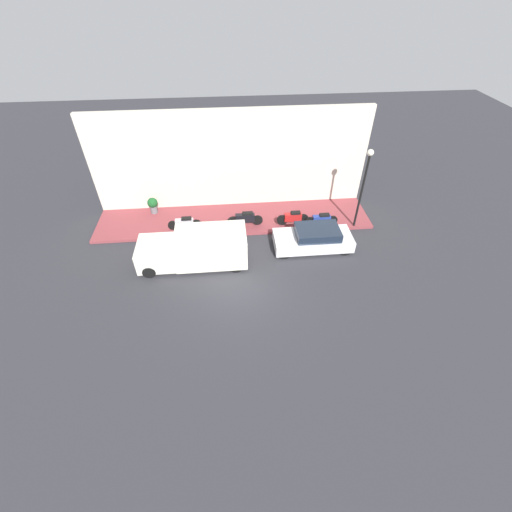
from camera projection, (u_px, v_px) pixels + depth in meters
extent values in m
plane|color=#2D2D33|center=(239.00, 285.00, 16.31)|extent=(60.00, 60.00, 0.00)
cube|color=brown|center=(234.00, 219.00, 20.33)|extent=(3.14, 15.89, 0.15)
cube|color=beige|center=(231.00, 161.00, 19.74)|extent=(0.30, 15.89, 5.89)
cube|color=silver|center=(313.00, 240.00, 18.16)|extent=(1.75, 4.11, 0.61)
cube|color=#192333|center=(318.00, 232.00, 17.82)|extent=(1.54, 2.26, 0.46)
cylinder|color=black|center=(284.00, 254.00, 17.60)|extent=(0.20, 0.58, 0.58)
cylinder|color=black|center=(280.00, 236.00, 18.73)|extent=(0.20, 0.58, 0.58)
cylinder|color=black|center=(346.00, 250.00, 17.82)|extent=(0.20, 0.58, 0.58)
cylinder|color=black|center=(338.00, 233.00, 18.95)|extent=(0.20, 0.58, 0.58)
cube|color=silver|center=(211.00, 246.00, 16.97)|extent=(2.03, 3.48, 1.60)
cube|color=silver|center=(158.00, 253.00, 16.95)|extent=(1.93, 1.87, 1.12)
cube|color=#192333|center=(150.00, 249.00, 16.72)|extent=(1.72, 1.03, 0.45)
cylinder|color=black|center=(149.00, 272.00, 16.53)|extent=(0.22, 0.65, 0.65)
cylinder|color=black|center=(154.00, 249.00, 17.86)|extent=(0.22, 0.65, 0.65)
cylinder|color=black|center=(236.00, 267.00, 16.82)|extent=(0.22, 0.65, 0.65)
cylinder|color=black|center=(235.00, 244.00, 18.15)|extent=(0.22, 0.65, 0.65)
cube|color=black|center=(245.00, 218.00, 19.41)|extent=(0.30, 1.08, 0.48)
cube|color=black|center=(248.00, 213.00, 19.22)|extent=(0.27, 0.59, 0.12)
cylinder|color=black|center=(233.00, 221.00, 19.49)|extent=(0.10, 0.61, 0.61)
cylinder|color=black|center=(257.00, 220.00, 19.58)|extent=(0.10, 0.61, 0.61)
cube|color=navy|center=(322.00, 219.00, 19.48)|extent=(0.30, 1.01, 0.38)
cube|color=black|center=(324.00, 215.00, 19.33)|extent=(0.27, 0.55, 0.12)
cylinder|color=black|center=(310.00, 221.00, 19.53)|extent=(0.10, 0.56, 0.56)
cylinder|color=black|center=(333.00, 220.00, 19.62)|extent=(0.10, 0.56, 0.56)
cube|color=#B21E1E|center=(293.00, 217.00, 19.49)|extent=(0.30, 0.98, 0.45)
cube|color=black|center=(296.00, 213.00, 19.32)|extent=(0.27, 0.53, 0.12)
cylinder|color=black|center=(282.00, 220.00, 19.57)|extent=(0.10, 0.64, 0.64)
cylinder|color=black|center=(303.00, 219.00, 19.65)|extent=(0.10, 0.64, 0.64)
cube|color=#B7B7BF|center=(184.00, 222.00, 19.18)|extent=(0.30, 1.01, 0.39)
cube|color=black|center=(186.00, 219.00, 19.02)|extent=(0.27, 0.55, 0.12)
cylinder|color=black|center=(173.00, 225.00, 19.24)|extent=(0.10, 0.57, 0.57)
cylinder|color=black|center=(197.00, 224.00, 19.33)|extent=(0.10, 0.57, 0.57)
cylinder|color=black|center=(361.00, 193.00, 18.31)|extent=(0.12, 0.12, 4.31)
sphere|color=silver|center=(371.00, 153.00, 16.83)|extent=(0.33, 0.33, 0.33)
cylinder|color=slate|center=(154.00, 209.00, 20.59)|extent=(0.41, 0.41, 0.44)
sphere|color=#195123|center=(152.00, 203.00, 20.29)|extent=(0.59, 0.59, 0.59)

